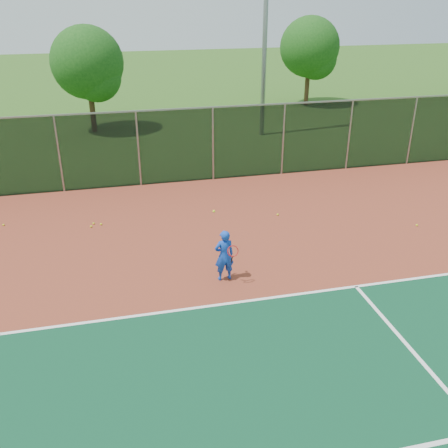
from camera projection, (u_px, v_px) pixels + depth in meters
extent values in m
plane|color=#285117|center=(334.00, 376.00, 10.32)|extent=(120.00, 120.00, 0.00)
cube|color=brown|center=(299.00, 319.00, 12.07)|extent=(30.00, 20.00, 0.02)
cube|color=white|center=(356.00, 286.00, 13.35)|extent=(22.00, 0.10, 0.00)
cube|color=black|center=(213.00, 144.00, 20.22)|extent=(30.00, 0.04, 3.00)
cube|color=gray|center=(213.00, 107.00, 19.58)|extent=(30.00, 0.06, 0.06)
imported|color=#1340B8|center=(224.00, 255.00, 13.40)|extent=(0.56, 0.39, 1.48)
cylinder|color=black|center=(232.00, 259.00, 13.22)|extent=(0.03, 0.15, 0.27)
torus|color=#A51414|center=(233.00, 251.00, 13.00)|extent=(0.30, 0.13, 0.29)
sphere|color=#D0D919|center=(214.00, 211.00, 12.89)|extent=(0.07, 0.07, 0.07)
sphere|color=#D0D919|center=(278.00, 215.00, 17.52)|extent=(0.07, 0.07, 0.07)
sphere|color=#D0D919|center=(101.00, 224.00, 16.81)|extent=(0.07, 0.07, 0.07)
sphere|color=#D0D919|center=(4.00, 225.00, 16.76)|extent=(0.07, 0.07, 0.07)
sphere|color=#D0D919|center=(91.00, 226.00, 16.65)|extent=(0.07, 0.07, 0.07)
sphere|color=#D0D919|center=(417.00, 225.00, 16.74)|extent=(0.07, 0.07, 0.07)
sphere|color=#D0D919|center=(94.00, 223.00, 16.86)|extent=(0.07, 0.07, 0.07)
cylinder|color=gray|center=(265.00, 27.00, 24.89)|extent=(0.24, 0.24, 10.95)
cylinder|color=#3B2415|center=(93.00, 112.00, 27.41)|extent=(0.30, 0.30, 2.15)
sphere|color=#154512|center=(87.00, 62.00, 26.29)|extent=(3.82, 3.82, 3.82)
sphere|color=#154512|center=(96.00, 77.00, 26.41)|extent=(2.63, 2.63, 2.63)
cylinder|color=#3B2415|center=(307.00, 88.00, 33.74)|extent=(0.30, 0.30, 2.19)
sphere|color=#154512|center=(310.00, 47.00, 32.59)|extent=(3.89, 3.89, 3.89)
sphere|color=#154512|center=(316.00, 59.00, 32.72)|extent=(2.67, 2.67, 2.67)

